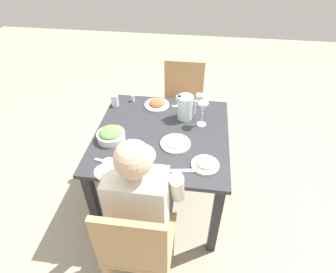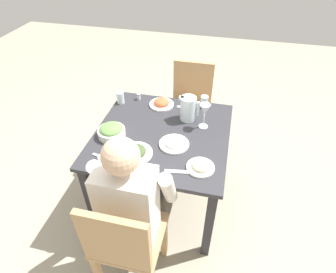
{
  "view_description": "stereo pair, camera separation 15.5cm",
  "coord_description": "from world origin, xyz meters",
  "px_view_note": "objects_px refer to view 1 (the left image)",
  "views": [
    {
      "loc": [
        0.25,
        -1.57,
        2.02
      ],
      "look_at": [
        0.05,
        -0.01,
        0.72
      ],
      "focal_mm": 30.15,
      "sensor_mm": 36.0,
      "label": 1
    },
    {
      "loc": [
        0.41,
        -1.54,
        2.02
      ],
      "look_at": [
        0.05,
        -0.01,
        0.72
      ],
      "focal_mm": 30.15,
      "sensor_mm": 36.0,
      "label": 2
    }
  ],
  "objects_px": {
    "water_glass_far_left": "(199,100)",
    "water_glass_center": "(109,167)",
    "diner_near": "(143,201)",
    "salt_shaker": "(133,98)",
    "chair_far": "(183,102)",
    "plate_yoghurt": "(176,143)",
    "chair_near": "(137,247)",
    "salad_bowl": "(111,135)",
    "dining_table": "(162,145)",
    "plate_beans": "(205,164)",
    "plate_dolmas": "(138,154)",
    "wine_glass": "(203,109)",
    "plate_rice_curry": "(157,104)",
    "water_glass_near_left": "(115,100)",
    "water_pitcher": "(185,107)"
  },
  "relations": [
    {
      "from": "water_glass_far_left",
      "to": "water_glass_center",
      "type": "bearing_deg",
      "value": -121.45
    },
    {
      "from": "diner_near",
      "to": "salt_shaker",
      "type": "relative_size",
      "value": 22.12
    },
    {
      "from": "chair_far",
      "to": "plate_yoghurt",
      "type": "distance_m",
      "value": 0.91
    },
    {
      "from": "chair_near",
      "to": "salt_shaker",
      "type": "distance_m",
      "value": 1.22
    },
    {
      "from": "salad_bowl",
      "to": "water_glass_center",
      "type": "height_order",
      "value": "water_glass_center"
    },
    {
      "from": "dining_table",
      "to": "plate_yoghurt",
      "type": "height_order",
      "value": "plate_yoghurt"
    },
    {
      "from": "dining_table",
      "to": "plate_beans",
      "type": "height_order",
      "value": "plate_beans"
    },
    {
      "from": "plate_dolmas",
      "to": "water_glass_center",
      "type": "bearing_deg",
      "value": -130.89
    },
    {
      "from": "dining_table",
      "to": "water_glass_center",
      "type": "bearing_deg",
      "value": -121.51
    },
    {
      "from": "chair_far",
      "to": "diner_near",
      "type": "height_order",
      "value": "diner_near"
    },
    {
      "from": "water_glass_far_left",
      "to": "plate_dolmas",
      "type": "bearing_deg",
      "value": -118.74
    },
    {
      "from": "chair_near",
      "to": "diner_near",
      "type": "xyz_separation_m",
      "value": [
        0.0,
        0.21,
        0.15
      ]
    },
    {
      "from": "chair_near",
      "to": "water_glass_center",
      "type": "bearing_deg",
      "value": 123.43
    },
    {
      "from": "water_glass_far_left",
      "to": "wine_glass",
      "type": "bearing_deg",
      "value": -83.23
    },
    {
      "from": "salad_bowl",
      "to": "water_glass_center",
      "type": "relative_size",
      "value": 2.02
    },
    {
      "from": "salad_bowl",
      "to": "plate_rice_curry",
      "type": "bearing_deg",
      "value": 61.77
    },
    {
      "from": "plate_beans",
      "to": "plate_rice_curry",
      "type": "height_order",
      "value": "plate_rice_curry"
    },
    {
      "from": "plate_yoghurt",
      "to": "chair_near",
      "type": "bearing_deg",
      "value": -102.36
    },
    {
      "from": "water_glass_near_left",
      "to": "salt_shaker",
      "type": "xyz_separation_m",
      "value": [
        0.13,
        0.08,
        -0.02
      ]
    },
    {
      "from": "plate_dolmas",
      "to": "wine_glass",
      "type": "xyz_separation_m",
      "value": [
        0.4,
        0.4,
        0.12
      ]
    },
    {
      "from": "plate_yoghurt",
      "to": "plate_dolmas",
      "type": "distance_m",
      "value": 0.27
    },
    {
      "from": "chair_near",
      "to": "water_pitcher",
      "type": "relative_size",
      "value": 4.73
    },
    {
      "from": "water_pitcher",
      "to": "water_glass_center",
      "type": "xyz_separation_m",
      "value": [
        -0.41,
        -0.64,
        -0.05
      ]
    },
    {
      "from": "plate_beans",
      "to": "salt_shaker",
      "type": "bearing_deg",
      "value": 132.3
    },
    {
      "from": "chair_far",
      "to": "water_pitcher",
      "type": "distance_m",
      "value": 0.64
    },
    {
      "from": "dining_table",
      "to": "water_pitcher",
      "type": "xyz_separation_m",
      "value": [
        0.15,
        0.21,
        0.21
      ]
    },
    {
      "from": "water_glass_near_left",
      "to": "diner_near",
      "type": "bearing_deg",
      "value": -65.34
    },
    {
      "from": "water_glass_far_left",
      "to": "salt_shaker",
      "type": "xyz_separation_m",
      "value": [
        -0.55,
        -0.01,
        -0.02
      ]
    },
    {
      "from": "plate_rice_curry",
      "to": "water_glass_near_left",
      "type": "relative_size",
      "value": 2.03
    },
    {
      "from": "plate_yoghurt",
      "to": "salt_shaker",
      "type": "relative_size",
      "value": 3.85
    },
    {
      "from": "plate_dolmas",
      "to": "chair_far",
      "type": "bearing_deg",
      "value": 78.71
    },
    {
      "from": "dining_table",
      "to": "water_glass_far_left",
      "type": "bearing_deg",
      "value": 58.61
    },
    {
      "from": "chair_near",
      "to": "water_glass_center",
      "type": "xyz_separation_m",
      "value": [
        -0.23,
        0.34,
        0.27
      ]
    },
    {
      "from": "plate_rice_curry",
      "to": "plate_dolmas",
      "type": "distance_m",
      "value": 0.61
    },
    {
      "from": "diner_near",
      "to": "plate_rice_curry",
      "type": "relative_size",
      "value": 5.93
    },
    {
      "from": "water_glass_center",
      "to": "wine_glass",
      "type": "distance_m",
      "value": 0.79
    },
    {
      "from": "chair_far",
      "to": "plate_rice_curry",
      "type": "distance_m",
      "value": 0.51
    },
    {
      "from": "water_glass_center",
      "to": "salt_shaker",
      "type": "height_order",
      "value": "water_glass_center"
    },
    {
      "from": "plate_rice_curry",
      "to": "water_glass_near_left",
      "type": "xyz_separation_m",
      "value": [
        -0.34,
        -0.04,
        0.03
      ]
    },
    {
      "from": "chair_near",
      "to": "salad_bowl",
      "type": "bearing_deg",
      "value": 115.33
    },
    {
      "from": "chair_near",
      "to": "plate_yoghurt",
      "type": "bearing_deg",
      "value": 77.64
    },
    {
      "from": "diner_near",
      "to": "water_pitcher",
      "type": "relative_size",
      "value": 6.29
    },
    {
      "from": "plate_yoghurt",
      "to": "wine_glass",
      "type": "bearing_deg",
      "value": 55.9
    },
    {
      "from": "water_glass_center",
      "to": "plate_yoghurt",
      "type": "bearing_deg",
      "value": 40.23
    },
    {
      "from": "dining_table",
      "to": "chair_far",
      "type": "relative_size",
      "value": 1.07
    },
    {
      "from": "diner_near",
      "to": "water_glass_far_left",
      "type": "xyz_separation_m",
      "value": [
        0.28,
        0.97,
        0.12
      ]
    },
    {
      "from": "dining_table",
      "to": "plate_yoghurt",
      "type": "relative_size",
      "value": 4.63
    },
    {
      "from": "chair_near",
      "to": "plate_yoghurt",
      "type": "xyz_separation_m",
      "value": [
        0.14,
        0.66,
        0.23
      ]
    },
    {
      "from": "chair_near",
      "to": "salt_shaker",
      "type": "xyz_separation_m",
      "value": [
        -0.27,
        1.16,
        0.25
      ]
    },
    {
      "from": "wine_glass",
      "to": "plate_rice_curry",
      "type": "bearing_deg",
      "value": 150.62
    }
  ]
}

